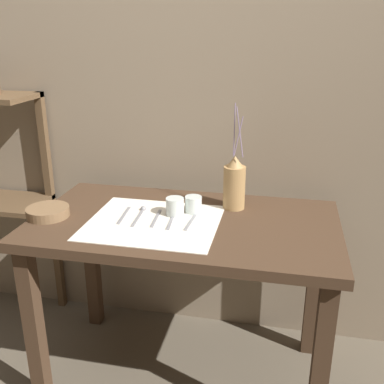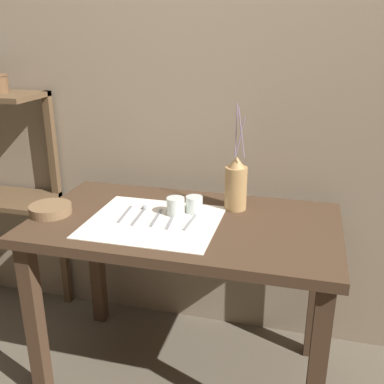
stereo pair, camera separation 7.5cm
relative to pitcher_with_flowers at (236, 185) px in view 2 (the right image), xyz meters
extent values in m
plane|color=brown|center=(-0.18, -0.17, -0.86)|extent=(12.00, 12.00, 0.00)
cube|color=gray|center=(-0.18, 0.28, 0.34)|extent=(7.00, 0.06, 2.40)
cube|color=#422D1E|center=(-0.18, -0.17, -0.13)|extent=(1.21, 0.67, 0.04)
cube|color=#422D1E|center=(-0.72, -0.44, -0.50)|extent=(0.06, 0.06, 0.71)
cube|color=#422D1E|center=(0.37, -0.44, -0.50)|extent=(0.06, 0.06, 0.71)
cube|color=#422D1E|center=(-0.72, 0.11, -0.50)|extent=(0.06, 0.06, 0.71)
cube|color=#422D1E|center=(0.37, 0.11, -0.50)|extent=(0.06, 0.06, 0.71)
cube|color=brown|center=(-1.23, 0.09, -0.21)|extent=(0.55, 0.28, 0.02)
cube|color=brown|center=(-0.97, 0.21, -0.27)|extent=(0.04, 0.04, 1.18)
cube|color=silver|center=(-0.29, -0.22, -0.10)|extent=(0.51, 0.44, 0.00)
cylinder|color=#A87F4C|center=(0.00, 0.00, -0.02)|extent=(0.09, 0.09, 0.18)
cone|color=#A87F4C|center=(0.00, 0.00, 0.10)|extent=(0.07, 0.07, 0.05)
cylinder|color=slate|center=(-0.01, 0.01, 0.23)|extent=(0.01, 0.04, 0.21)
cylinder|color=slate|center=(0.02, -0.01, 0.22)|extent=(0.04, 0.04, 0.20)
cylinder|color=slate|center=(0.01, 0.02, 0.20)|extent=(0.03, 0.02, 0.16)
cylinder|color=brown|center=(-0.72, -0.25, -0.09)|extent=(0.17, 0.17, 0.04)
cylinder|color=silver|center=(-0.22, -0.13, -0.07)|extent=(0.07, 0.07, 0.07)
cylinder|color=silver|center=(-0.15, -0.09, -0.07)|extent=(0.07, 0.07, 0.07)
cube|color=gray|center=(-0.42, -0.18, -0.10)|extent=(0.03, 0.17, 0.00)
cube|color=gray|center=(-0.36, -0.20, -0.10)|extent=(0.02, 0.17, 0.00)
sphere|color=gray|center=(-0.36, -0.11, -0.10)|extent=(0.02, 0.02, 0.02)
cube|color=gray|center=(-0.29, -0.19, -0.10)|extent=(0.03, 0.17, 0.00)
cube|color=gray|center=(-0.22, -0.20, -0.10)|extent=(0.03, 0.17, 0.00)
sphere|color=gray|center=(-0.23, -0.11, -0.10)|extent=(0.02, 0.02, 0.02)
cube|color=gray|center=(-0.14, -0.19, -0.10)|extent=(0.02, 0.17, 0.00)
camera|label=1|loc=(0.19, -1.75, 0.61)|focal=42.00mm
camera|label=2|loc=(0.27, -1.74, 0.61)|focal=42.00mm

